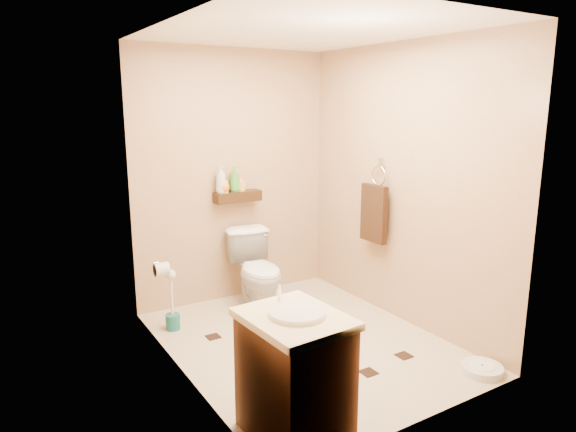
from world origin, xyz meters
TOP-DOWN VIEW (x-y plane):
  - ground at (0.00, 0.00)m, footprint 2.50×2.50m
  - wall_back at (0.00, 1.25)m, footprint 2.00×0.04m
  - wall_front at (0.00, -1.25)m, footprint 2.00×0.04m
  - wall_left at (-1.00, 0.00)m, footprint 0.04×2.50m
  - wall_right at (1.00, 0.00)m, footprint 0.04×2.50m
  - ceiling at (0.00, 0.00)m, footprint 2.00×2.50m
  - wall_shelf at (0.00, 1.17)m, footprint 0.46×0.14m
  - floor_accents at (0.02, -0.04)m, footprint 1.22×1.36m
  - toilet at (0.03, 0.83)m, footprint 0.50×0.76m
  - vanity at (-0.70, -0.95)m, footprint 0.54×0.64m
  - bathroom_scale at (0.82, -1.07)m, footprint 0.38×0.38m
  - toilet_brush at (-0.82, 0.80)m, footprint 0.12×0.12m
  - towel_ring at (0.91, 0.25)m, footprint 0.12×0.30m
  - toilet_paper at (-0.94, 0.65)m, footprint 0.12×0.11m
  - bottle_a at (-0.17, 1.17)m, footprint 0.13×0.13m
  - bottle_b at (-0.15, 1.17)m, footprint 0.09×0.09m
  - bottle_c at (-0.15, 1.17)m, footprint 0.16×0.16m
  - bottle_d at (-0.03, 1.17)m, footprint 0.10×0.10m
  - bottle_e at (0.03, 1.17)m, footprint 0.09×0.09m

SIDE VIEW (x-z plane):
  - ground at x=0.00m, z-range 0.00..0.00m
  - floor_accents at x=0.02m, z-range 0.00..0.01m
  - bathroom_scale at x=0.82m, z-range 0.00..0.06m
  - toilet_brush at x=-0.82m, z-range -0.08..0.45m
  - toilet at x=0.03m, z-range 0.00..0.73m
  - vanity at x=-0.70m, z-range -0.05..0.81m
  - toilet_paper at x=-0.94m, z-range 0.54..0.66m
  - towel_ring at x=0.91m, z-range 0.57..1.33m
  - wall_shelf at x=0.00m, z-range 0.97..1.07m
  - bottle_e at x=0.03m, z-range 1.07..1.22m
  - bottle_c at x=-0.15m, z-range 1.07..1.22m
  - bottle_b at x=-0.15m, z-range 1.07..1.25m
  - bottle_d at x=-0.03m, z-range 1.07..1.31m
  - wall_back at x=0.00m, z-range 0.00..2.40m
  - wall_front at x=0.00m, z-range 0.00..2.40m
  - wall_left at x=-1.00m, z-range 0.00..2.40m
  - wall_right at x=1.00m, z-range 0.00..2.40m
  - bottle_a at x=-0.17m, z-range 1.07..1.33m
  - ceiling at x=0.00m, z-range 2.39..2.41m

